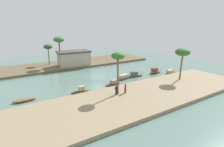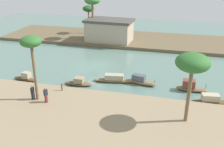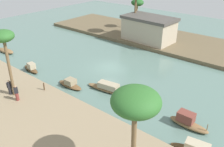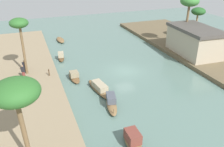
% 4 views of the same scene
% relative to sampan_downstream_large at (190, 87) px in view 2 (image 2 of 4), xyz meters
% --- Properties ---
extents(river_water, '(75.00, 75.00, 0.00)m').
position_rel_sampan_downstream_large_xyz_m(river_water, '(-13.24, 5.05, -0.52)').
color(river_water, slate).
rests_on(river_water, ground).
extents(riverbank_left, '(45.67, 11.97, 0.55)m').
position_rel_sampan_downstream_large_xyz_m(riverbank_left, '(-13.24, -9.61, -0.24)').
color(riverbank_left, '#937F60').
rests_on(riverbank_left, ground).
extents(riverbank_right, '(45.67, 11.97, 0.55)m').
position_rel_sampan_downstream_large_xyz_m(riverbank_right, '(-13.24, 19.72, -0.24)').
color(riverbank_right, brown).
rests_on(riverbank_right, ground).
extents(sampan_downstream_large, '(3.58, 1.11, 1.36)m').
position_rel_sampan_downstream_large_xyz_m(sampan_downstream_large, '(0.00, 0.00, 0.00)').
color(sampan_downstream_large, brown).
rests_on(sampan_downstream_large, river_water).
extents(sampan_upstream_small, '(5.13, 1.81, 1.21)m').
position_rel_sampan_downstream_large_xyz_m(sampan_upstream_small, '(2.31, -2.82, -0.09)').
color(sampan_upstream_small, brown).
rests_on(sampan_upstream_small, river_water).
extents(sampan_open_hull, '(3.54, 1.16, 1.03)m').
position_rel_sampan_downstream_large_xyz_m(sampan_open_hull, '(-13.37, -1.82, -0.15)').
color(sampan_open_hull, brown).
rests_on(sampan_open_hull, river_water).
extents(sampan_midstream, '(3.33, 1.25, 1.18)m').
position_rel_sampan_downstream_large_xyz_m(sampan_midstream, '(-20.50, -2.25, -0.11)').
color(sampan_midstream, brown).
rests_on(sampan_midstream, river_water).
extents(sampan_foreground, '(5.50, 1.94, 1.01)m').
position_rel_sampan_downstream_large_xyz_m(sampan_foreground, '(-9.35, 0.23, -0.13)').
color(sampan_foreground, brown).
rests_on(sampan_foreground, river_water).
extents(sampan_with_tall_canopy, '(3.80, 1.77, 1.21)m').
position_rel_sampan_downstream_large_xyz_m(sampan_with_tall_canopy, '(-5.94, 0.36, -0.05)').
color(sampan_with_tall_canopy, brown).
rests_on(sampan_with_tall_canopy, river_water).
extents(person_on_near_bank, '(0.44, 0.49, 1.62)m').
position_rel_sampan_downstream_large_xyz_m(person_on_near_bank, '(-16.34, -7.42, 0.75)').
color(person_on_near_bank, '#232328').
rests_on(person_on_near_bank, riverbank_left).
extents(person_by_mooring, '(0.46, 0.46, 1.67)m').
position_rel_sampan_downstream_large_xyz_m(person_by_mooring, '(-14.69, -7.62, 0.76)').
color(person_by_mooring, brown).
rests_on(person_by_mooring, riverbank_left).
extents(mooring_post, '(0.14, 0.14, 0.85)m').
position_rel_sampan_downstream_large_xyz_m(mooring_post, '(-14.26, -4.70, 0.46)').
color(mooring_post, '#4C3823').
rests_on(mooring_post, riverbank_left).
extents(palm_tree_left_near, '(2.14, 2.14, 6.95)m').
position_rel_sampan_downstream_large_xyz_m(palm_tree_left_near, '(-15.94, -7.20, 6.10)').
color(palm_tree_left_near, brown).
rests_on(palm_tree_left_near, riverbank_left).
extents(palm_tree_left_far, '(2.94, 2.94, 6.55)m').
position_rel_sampan_downstream_large_xyz_m(palm_tree_left_far, '(-0.61, -7.66, 5.66)').
color(palm_tree_left_far, brown).
rests_on(palm_tree_left_far, riverbank_left).
extents(palm_tree_right_tall, '(2.88, 2.88, 7.98)m').
position_rel_sampan_downstream_large_xyz_m(palm_tree_right_tall, '(-17.88, 17.71, 6.98)').
color(palm_tree_right_tall, brown).
rests_on(palm_tree_right_tall, riverbank_right).
extents(palm_tree_right_short, '(2.39, 2.39, 5.69)m').
position_rel_sampan_downstream_large_xyz_m(palm_tree_right_short, '(-20.00, 21.49, 4.93)').
color(palm_tree_right_short, '#7F6647').
rests_on(palm_tree_right_short, riverbank_right).
extents(riverside_building, '(8.90, 5.45, 4.04)m').
position_rel_sampan_downstream_large_xyz_m(riverside_building, '(-14.40, 16.75, 2.08)').
color(riverside_building, tan).
rests_on(riverside_building, riverbank_right).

